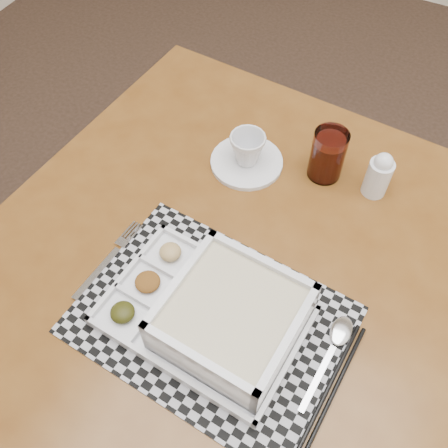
% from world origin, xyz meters
% --- Properties ---
extents(dining_table, '(1.00, 1.00, 0.70)m').
position_xyz_m(dining_table, '(-0.53, 0.20, 0.63)').
color(dining_table, '#552E0F').
rests_on(dining_table, ground).
extents(placemat, '(0.45, 0.34, 0.00)m').
position_xyz_m(placemat, '(-0.53, 0.07, 0.70)').
color(placemat, '#9A99A0').
rests_on(placemat, dining_table).
extents(serving_tray, '(0.33, 0.24, 0.09)m').
position_xyz_m(serving_tray, '(-0.50, 0.06, 0.74)').
color(serving_tray, silver).
rests_on(serving_tray, placemat).
extents(fork, '(0.03, 0.19, 0.00)m').
position_xyz_m(fork, '(-0.75, 0.09, 0.71)').
color(fork, silver).
rests_on(fork, placemat).
extents(spoon, '(0.04, 0.18, 0.01)m').
position_xyz_m(spoon, '(-0.33, 0.13, 0.71)').
color(spoon, silver).
rests_on(spoon, placemat).
extents(chopsticks, '(0.03, 0.24, 0.01)m').
position_xyz_m(chopsticks, '(-0.31, 0.05, 0.71)').
color(chopsticks, black).
rests_on(chopsticks, placemat).
extents(saucer, '(0.15, 0.15, 0.01)m').
position_xyz_m(saucer, '(-0.63, 0.41, 0.71)').
color(saucer, silver).
rests_on(saucer, dining_table).
extents(cup, '(0.09, 0.09, 0.07)m').
position_xyz_m(cup, '(-0.63, 0.41, 0.75)').
color(cup, silver).
rests_on(cup, saucer).
extents(juice_glass, '(0.07, 0.07, 0.11)m').
position_xyz_m(juice_glass, '(-0.48, 0.46, 0.75)').
color(juice_glass, white).
rests_on(juice_glass, dining_table).
extents(creamer_bottle, '(0.05, 0.05, 0.10)m').
position_xyz_m(creamer_bottle, '(-0.37, 0.46, 0.75)').
color(creamer_bottle, silver).
rests_on(creamer_bottle, dining_table).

